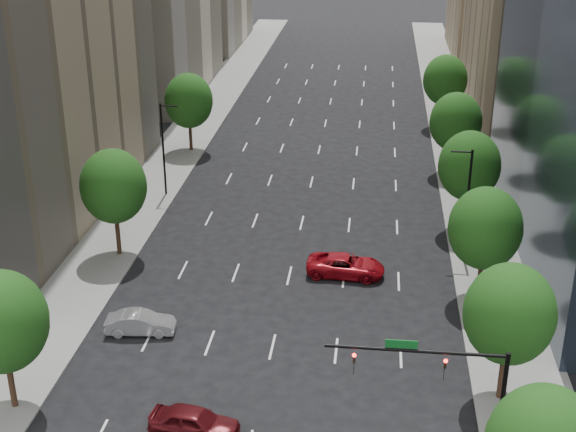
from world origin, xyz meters
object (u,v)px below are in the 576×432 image
(car_maroon, at_px, (194,422))
(car_red_far, at_px, (346,265))
(car_silver, at_px, (140,323))
(traffic_signal, at_px, (454,381))

(car_maroon, height_order, car_red_far, car_maroon)
(car_maroon, xyz_separation_m, car_silver, (-5.91, 9.98, -0.09))
(car_maroon, xyz_separation_m, car_red_far, (7.36, 19.82, -0.03))
(traffic_signal, bearing_deg, car_maroon, 176.85)
(traffic_signal, height_order, car_red_far, traffic_signal)
(traffic_signal, xyz_separation_m, car_maroon, (-13.62, 0.75, -4.32))
(traffic_signal, distance_m, car_maroon, 14.31)
(car_maroon, distance_m, car_silver, 11.60)
(car_silver, bearing_deg, car_red_far, -59.33)
(car_maroon, height_order, car_silver, car_maroon)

